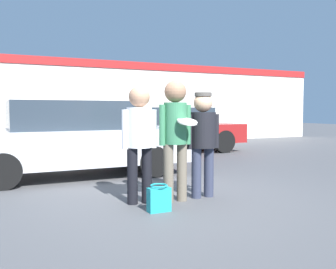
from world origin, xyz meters
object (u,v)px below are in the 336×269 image
person_left (139,134)px  parked_car_near (73,139)px  shrub (137,126)px  handbag (159,199)px  person_right (203,135)px  parked_car_far (173,129)px  person_middle_with_frisbee (175,129)px

person_left → parked_car_near: 2.71m
shrub → handbag: shrub is taller
person_left → person_right: 1.01m
person_right → parked_car_far: bearing=67.9°
person_left → handbag: (0.06, -0.53, -0.82)m
person_middle_with_frisbee → handbag: (-0.44, -0.40, -0.88)m
parked_car_far → shrub: size_ratio=2.87×
person_left → person_right: person_left is taller
shrub → person_middle_with_frisbee: bearing=-107.4°
person_left → handbag: size_ratio=4.66×
parked_car_far → person_right: bearing=-112.1°
parked_car_near → parked_car_far: size_ratio=1.02×
person_left → person_middle_with_frisbee: size_ratio=0.95×
parked_car_far → person_middle_with_frisbee: bearing=-116.0°
person_left → shrub: size_ratio=1.11×
person_middle_with_frisbee → parked_car_far: (2.85, 5.84, -0.32)m
person_left → shrub: (3.21, 8.51, -0.24)m
person_right → shrub: size_ratio=1.06×
person_middle_with_frisbee → parked_car_near: person_middle_with_frisbee is taller
person_left → parked_car_far: person_left is taller
person_left → shrub: 9.10m
parked_car_far → shrub: shrub is taller
parked_car_near → person_left: bearing=-81.5°
person_left → handbag: 0.98m
shrub → person_right: bearing=-104.4°
person_right → shrub: bearing=75.6°
parked_car_near → handbag: bearing=-81.8°
person_middle_with_frisbee → parked_car_far: bearing=64.0°
person_left → person_right: (1.01, -0.06, -0.03)m
person_right → handbag: bearing=-153.5°
parked_car_far → handbag: 7.08m
handbag → person_right: bearing=26.5°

